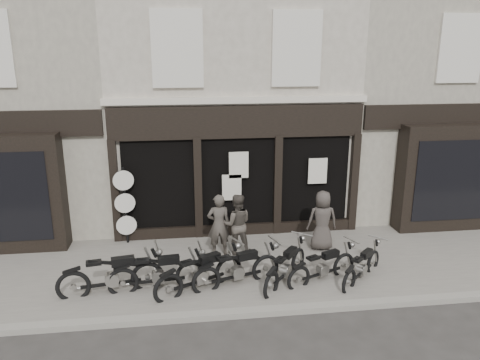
{
  "coord_description": "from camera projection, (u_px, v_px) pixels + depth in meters",
  "views": [
    {
      "loc": [
        -1.6,
        -9.84,
        5.46
      ],
      "look_at": [
        -0.12,
        1.6,
        2.16
      ],
      "focal_mm": 35.0,
      "sensor_mm": 36.0,
      "label": 1
    }
  ],
  "objects": [
    {
      "name": "ground_plane",
      "position": [
        254.0,
        286.0,
        11.08
      ],
      "size": [
        90.0,
        90.0,
        0.0
      ],
      "primitive_type": "plane",
      "color": "#2D2B28",
      "rests_on": "ground"
    },
    {
      "name": "pavement",
      "position": [
        248.0,
        266.0,
        11.92
      ],
      "size": [
        30.0,
        4.2,
        0.12
      ],
      "primitive_type": "cube",
      "color": "#67615B",
      "rests_on": "ground_plane"
    },
    {
      "name": "kerb",
      "position": [
        263.0,
        312.0,
        9.87
      ],
      "size": [
        30.0,
        0.25,
        0.13
      ],
      "primitive_type": "cube",
      "color": "gray",
      "rests_on": "ground_plane"
    },
    {
      "name": "central_building",
      "position": [
        227.0,
        89.0,
        15.63
      ],
      "size": [
        7.3,
        6.22,
        8.34
      ],
      "color": "#BEB4A3",
      "rests_on": "ground"
    },
    {
      "name": "neighbour_left",
      "position": [
        28.0,
        93.0,
        14.81
      ],
      "size": [
        5.6,
        6.73,
        8.34
      ],
      "color": "#A19B88",
      "rests_on": "ground"
    },
    {
      "name": "neighbour_right",
      "position": [
        407.0,
        88.0,
        16.38
      ],
      "size": [
        5.6,
        6.73,
        8.34
      ],
      "color": "#A19B88",
      "rests_on": "ground"
    },
    {
      "name": "motorcycle_0",
      "position": [
        112.0,
        278.0,
        10.48
      ],
      "size": [
        2.35,
        0.72,
        1.13
      ],
      "rotation": [
        0.0,
        0.0,
        0.16
      ],
      "color": "black",
      "rests_on": "ground"
    },
    {
      "name": "motorcycle_1",
      "position": [
        158.0,
        276.0,
        10.64
      ],
      "size": [
        2.25,
        0.61,
        1.08
      ],
      "rotation": [
        0.0,
        0.0,
        0.1
      ],
      "color": "black",
      "rests_on": "ground"
    },
    {
      "name": "motorcycle_2",
      "position": [
        201.0,
        276.0,
        10.62
      ],
      "size": [
        2.11,
        1.32,
        1.1
      ],
      "rotation": [
        0.0,
        0.0,
        0.47
      ],
      "color": "black",
      "rests_on": "ground"
    },
    {
      "name": "motorcycle_3",
      "position": [
        238.0,
        272.0,
        10.85
      ],
      "size": [
        2.15,
        0.97,
        1.06
      ],
      "rotation": [
        0.0,
        0.0,
        0.31
      ],
      "color": "black",
      "rests_on": "ground"
    },
    {
      "name": "motorcycle_4",
      "position": [
        286.0,
        269.0,
        11.01
      ],
      "size": [
        1.5,
        1.77,
        1.0
      ],
      "rotation": [
        0.0,
        0.0,
        0.9
      ],
      "color": "black",
      "rests_on": "ground"
    },
    {
      "name": "motorcycle_5",
      "position": [
        323.0,
        269.0,
        11.06
      ],
      "size": [
        1.88,
        1.04,
        0.96
      ],
      "rotation": [
        0.0,
        0.0,
        0.4
      ],
      "color": "black",
      "rests_on": "ground"
    },
    {
      "name": "motorcycle_6",
      "position": [
        362.0,
        269.0,
        11.11
      ],
      "size": [
        1.53,
        1.48,
        0.92
      ],
      "rotation": [
        0.0,
        0.0,
        0.76
      ],
      "color": "black",
      "rests_on": "ground"
    },
    {
      "name": "man_left",
      "position": [
        219.0,
        225.0,
        12.24
      ],
      "size": [
        0.61,
        0.41,
        1.67
      ],
      "primitive_type": "imported",
      "rotation": [
        0.0,
        0.0,
        3.15
      ],
      "color": "#403B35",
      "rests_on": "pavement"
    },
    {
      "name": "man_centre",
      "position": [
        237.0,
        224.0,
        12.34
      ],
      "size": [
        0.83,
        0.66,
        1.64
      ],
      "primitive_type": "imported",
      "rotation": [
        0.0,
        0.0,
        3.09
      ],
      "color": "#433C36",
      "rests_on": "pavement"
    },
    {
      "name": "man_right",
      "position": [
        322.0,
        220.0,
        12.6
      ],
      "size": [
        0.84,
        0.59,
        1.64
      ],
      "primitive_type": "imported",
      "rotation": [
        0.0,
        0.0,
        3.06
      ],
      "color": "#3C3632",
      "rests_on": "pavement"
    },
    {
      "name": "advert_sign_post",
      "position": [
        125.0,
        209.0,
        12.94
      ],
      "size": [
        0.56,
        0.36,
        2.31
      ],
      "rotation": [
        0.0,
        0.0,
        0.19
      ],
      "color": "black",
      "rests_on": "ground"
    }
  ]
}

